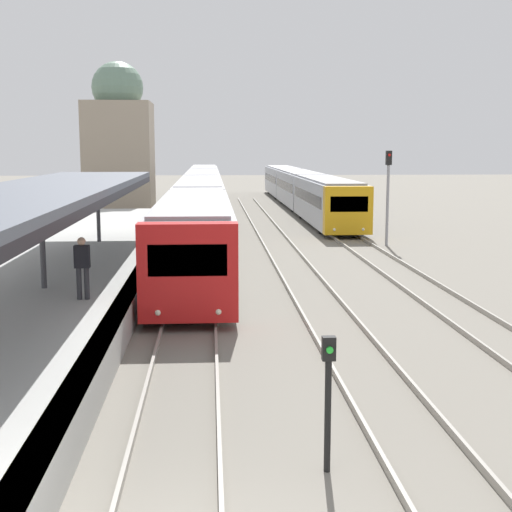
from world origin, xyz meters
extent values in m
cube|color=#4C515B|center=(-4.18, 12.93, 3.64)|extent=(4.00, 25.63, 0.20)
cube|color=black|center=(-2.22, 12.93, 3.42)|extent=(0.08, 25.63, 0.24)
cylinder|color=#47474C|center=(-4.18, 12.93, 2.20)|extent=(0.16, 0.16, 2.69)
cylinder|color=#47474C|center=(-4.18, 23.18, 2.20)|extent=(0.16, 0.16, 2.69)
cylinder|color=#2D2D33|center=(-2.89, 11.30, 1.28)|extent=(0.14, 0.14, 0.85)
cylinder|color=#2D2D33|center=(-2.69, 11.30, 1.28)|extent=(0.14, 0.14, 0.85)
cube|color=black|center=(-2.79, 11.30, 2.01)|extent=(0.40, 0.22, 0.60)
sphere|color=tan|center=(-2.79, 11.30, 2.41)|extent=(0.22, 0.22, 0.22)
cube|color=red|center=(0.00, 11.17, 1.58)|extent=(2.65, 0.70, 2.62)
cube|color=black|center=(0.00, 10.84, 1.95)|extent=(2.07, 0.04, 0.84)
sphere|color=#EFEACC|center=(-0.79, 10.83, 0.57)|extent=(0.16, 0.16, 0.16)
sphere|color=#EFEACC|center=(0.79, 10.83, 0.57)|extent=(0.16, 0.16, 0.16)
cube|color=#B7B7BC|center=(0.00, 18.80, 1.58)|extent=(2.65, 14.56, 2.62)
cube|color=gray|center=(0.00, 18.80, 2.95)|extent=(2.33, 14.27, 0.12)
cube|color=black|center=(0.00, 18.80, 1.87)|extent=(2.67, 13.39, 0.68)
cylinder|color=black|center=(-1.13, 14.07, 0.35)|extent=(0.12, 0.70, 0.70)
cylinder|color=black|center=(1.13, 14.07, 0.35)|extent=(0.12, 0.70, 0.70)
cylinder|color=black|center=(-1.13, 23.53, 0.35)|extent=(0.12, 0.70, 0.70)
cylinder|color=black|center=(1.13, 23.53, 0.35)|extent=(0.12, 0.70, 0.70)
cube|color=#B7B7BC|center=(0.00, 33.70, 1.58)|extent=(2.65, 14.56, 2.62)
cube|color=gray|center=(0.00, 33.70, 2.95)|extent=(2.33, 14.27, 0.12)
cube|color=black|center=(0.00, 33.70, 1.87)|extent=(2.67, 13.39, 0.68)
cylinder|color=black|center=(-1.13, 28.97, 0.35)|extent=(0.12, 0.70, 0.70)
cylinder|color=black|center=(1.13, 28.97, 0.35)|extent=(0.12, 0.70, 0.70)
cylinder|color=black|center=(-1.13, 38.44, 0.35)|extent=(0.12, 0.70, 0.70)
cylinder|color=black|center=(1.13, 38.44, 0.35)|extent=(0.12, 0.70, 0.70)
cube|color=#B7B7BC|center=(0.00, 48.61, 1.58)|extent=(2.65, 14.56, 2.62)
cube|color=gray|center=(0.00, 48.61, 2.95)|extent=(2.33, 14.27, 0.12)
cube|color=black|center=(0.00, 48.61, 1.87)|extent=(2.67, 13.39, 0.68)
cylinder|color=black|center=(-1.13, 43.88, 0.35)|extent=(0.12, 0.70, 0.70)
cylinder|color=black|center=(1.13, 43.88, 0.35)|extent=(0.12, 0.70, 0.70)
cylinder|color=black|center=(-1.13, 53.34, 0.35)|extent=(0.12, 0.70, 0.70)
cylinder|color=black|center=(1.13, 53.34, 0.35)|extent=(0.12, 0.70, 0.70)
cube|color=#B7B7BC|center=(0.00, 63.52, 1.58)|extent=(2.65, 14.56, 2.62)
cube|color=gray|center=(0.00, 63.52, 2.95)|extent=(2.33, 14.27, 0.12)
cube|color=black|center=(0.00, 63.52, 1.87)|extent=(2.67, 13.39, 0.68)
cylinder|color=black|center=(-1.13, 58.79, 0.35)|extent=(0.12, 0.70, 0.70)
cylinder|color=black|center=(1.13, 58.79, 0.35)|extent=(0.12, 0.70, 0.70)
cylinder|color=black|center=(-1.13, 68.25, 0.35)|extent=(0.12, 0.70, 0.70)
cylinder|color=black|center=(1.13, 68.25, 0.35)|extent=(0.12, 0.70, 0.70)
cube|color=gold|center=(7.90, 29.86, 1.55)|extent=(2.57, 0.70, 2.56)
cube|color=black|center=(7.90, 29.53, 1.91)|extent=(2.01, 0.04, 0.82)
sphere|color=#EFEACC|center=(7.13, 29.52, 0.57)|extent=(0.16, 0.16, 0.16)
sphere|color=#EFEACC|center=(8.67, 29.52, 0.57)|extent=(0.16, 0.16, 0.16)
cube|color=#A8ADB7|center=(7.90, 36.87, 1.55)|extent=(2.57, 13.31, 2.56)
cube|color=gray|center=(7.90, 36.87, 2.89)|extent=(2.27, 13.05, 0.12)
cube|color=black|center=(7.90, 36.87, 1.83)|extent=(2.59, 12.25, 0.66)
cylinder|color=black|center=(6.80, 32.54, 0.35)|extent=(0.12, 0.70, 0.70)
cylinder|color=black|center=(8.99, 32.54, 0.35)|extent=(0.12, 0.70, 0.70)
cylinder|color=black|center=(6.80, 41.19, 0.35)|extent=(0.12, 0.70, 0.70)
cylinder|color=black|center=(8.99, 41.19, 0.35)|extent=(0.12, 0.70, 0.70)
cube|color=#A8ADB7|center=(7.90, 50.53, 1.55)|extent=(2.57, 13.31, 2.56)
cube|color=gray|center=(7.90, 50.53, 2.89)|extent=(2.27, 13.05, 0.12)
cube|color=black|center=(7.90, 50.53, 1.83)|extent=(2.59, 12.25, 0.66)
cylinder|color=black|center=(6.80, 46.20, 0.35)|extent=(0.12, 0.70, 0.70)
cylinder|color=black|center=(8.99, 46.20, 0.35)|extent=(0.12, 0.70, 0.70)
cylinder|color=black|center=(6.80, 54.85, 0.35)|extent=(0.12, 0.70, 0.70)
cylinder|color=black|center=(8.99, 54.85, 0.35)|extent=(0.12, 0.70, 0.70)
cube|color=#A8ADB7|center=(7.90, 64.19, 1.55)|extent=(2.57, 13.31, 2.56)
cube|color=gray|center=(7.90, 64.19, 2.89)|extent=(2.27, 13.05, 0.12)
cube|color=black|center=(7.90, 64.19, 1.83)|extent=(2.59, 12.25, 0.66)
cylinder|color=black|center=(6.80, 59.86, 0.35)|extent=(0.12, 0.70, 0.70)
cylinder|color=black|center=(8.99, 59.86, 0.35)|extent=(0.12, 0.70, 0.70)
cylinder|color=black|center=(6.80, 68.52, 0.35)|extent=(0.12, 0.70, 0.70)
cylinder|color=black|center=(8.99, 68.52, 0.35)|extent=(0.12, 0.70, 0.70)
cylinder|color=black|center=(2.33, 2.58, 0.87)|extent=(0.10, 0.10, 1.74)
cube|color=black|center=(2.33, 2.58, 1.92)|extent=(0.20, 0.14, 0.36)
sphere|color=green|center=(2.33, 2.49, 1.92)|extent=(0.11, 0.11, 0.11)
cylinder|color=gray|center=(9.37, 27.25, 2.35)|extent=(0.14, 0.14, 4.70)
cube|color=black|center=(9.37, 27.25, 4.35)|extent=(0.28, 0.20, 0.70)
sphere|color=red|center=(9.37, 27.13, 4.49)|extent=(0.14, 0.14, 0.14)
cube|color=gray|center=(-6.18, 46.97, 4.10)|extent=(4.93, 4.93, 8.20)
sphere|color=slate|center=(-6.18, 46.97, 9.24)|extent=(3.79, 3.79, 3.79)
camera|label=1|loc=(0.61, -7.50, 4.85)|focal=50.00mm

